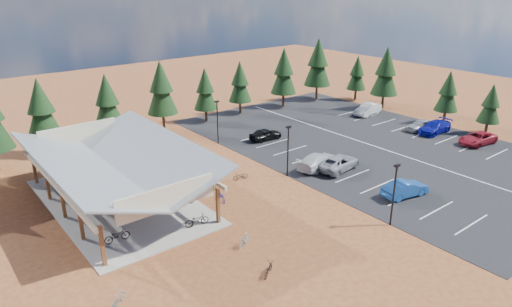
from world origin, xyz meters
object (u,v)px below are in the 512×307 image
object	(u,v)px
car_3	(318,161)
car_9	(368,109)
bike_7	(118,169)
car_1	(405,189)
bike_pavilion	(115,161)
lamp_post_0	(394,191)
bike_6	(129,177)
bike_13	(244,240)
car_6	(478,138)
lamp_post_1	(288,148)
bike_2	(94,203)
lamp_post_2	(217,119)
bike_0	(117,235)
trash_bin_0	(196,189)
bike_12	(268,270)
bike_4	(197,220)
bike_5	(167,199)
trash_bin_1	(212,186)
bike_9	(119,299)
car_4	(265,134)
bike_14	(222,196)
car_8	(421,125)
bike_3	(65,180)
car_7	(435,127)
car_2	(338,163)
bike_1	(113,206)
bike_16	(240,176)

from	to	relation	value
car_3	car_9	bearing A→B (deg)	-74.99
bike_7	car_1	bearing A→B (deg)	-155.33
bike_pavilion	lamp_post_0	distance (m)	22.69
bike_6	bike_13	size ratio (longest dim) A/B	1.23
bike_13	car_6	world-z (taller)	car_6
lamp_post_1	bike_2	distance (m)	18.10
lamp_post_2	lamp_post_1	bearing A→B (deg)	-90.00
bike_0	trash_bin_0	bearing A→B (deg)	-66.20
bike_12	bike_4	bearing A→B (deg)	-29.58
bike_6	car_6	size ratio (longest dim) A/B	0.37
bike_2	bike_6	world-z (taller)	same
bike_5	car_6	distance (m)	36.59
trash_bin_1	bike_9	bearing A→B (deg)	-143.18
bike_9	bike_12	world-z (taller)	bike_9
lamp_post_1	car_4	size ratio (longest dim) A/B	1.28
trash_bin_0	bike_14	distance (m)	2.73
trash_bin_0	car_8	world-z (taller)	car_8
lamp_post_1	bike_14	world-z (taller)	lamp_post_1
bike_2	car_3	bearing A→B (deg)	-108.87
bike_12	lamp_post_2	bearing A→B (deg)	-59.10
lamp_post_0	car_6	distance (m)	24.03
lamp_post_0	car_9	distance (m)	31.17
bike_6	car_1	size ratio (longest dim) A/B	0.42
lamp_post_1	trash_bin_1	bearing A→B (deg)	165.28
lamp_post_0	car_4	xyz separation A→B (m)	(5.13, 21.53, -2.25)
lamp_post_0	bike_3	world-z (taller)	lamp_post_0
bike_9	bike_12	size ratio (longest dim) A/B	0.98
bike_pavilion	car_4	bearing A→B (deg)	12.68
bike_pavilion	trash_bin_1	xyz separation A→B (m)	(7.51, -3.03, -3.37)
lamp_post_2	car_6	xyz separation A→B (m)	(23.39, -18.99, -2.24)
bike_pavilion	bike_13	world-z (taller)	bike_pavilion
bike_13	car_6	xyz separation A→B (m)	(34.14, 0.24, 0.28)
lamp_post_1	bike_9	xyz separation A→B (m)	(-20.41, -7.71, -2.53)
lamp_post_2	bike_13	world-z (taller)	lamp_post_2
car_7	trash_bin_1	bearing A→B (deg)	-97.35
car_2	bike_1	bearing A→B (deg)	67.57
bike_9	bike_12	distance (m)	9.38
bike_2	car_4	world-z (taller)	car_4
bike_13	car_8	xyz separation A→B (m)	(33.49, 7.24, 0.29)
bike_7	bike_14	size ratio (longest dim) A/B	1.01
lamp_post_1	bike_4	xyz separation A→B (m)	(-12.00, -2.80, -2.37)
bike_16	bike_6	bearing A→B (deg)	-114.04
trash_bin_0	bike_7	size ratio (longest dim) A/B	0.56
car_2	lamp_post_2	bearing A→B (deg)	11.81
trash_bin_1	car_3	size ratio (longest dim) A/B	0.17
car_1	car_6	distance (m)	18.47
car_2	car_4	world-z (taller)	car_2
lamp_post_2	car_4	distance (m)	6.12
bike_pavilion	bike_9	distance (m)	14.22
bike_12	bike_14	xyz separation A→B (m)	(3.64, 10.65, 0.02)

